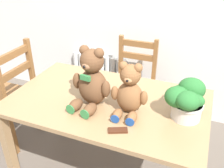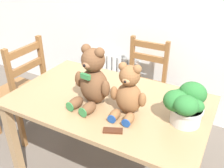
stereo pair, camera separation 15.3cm
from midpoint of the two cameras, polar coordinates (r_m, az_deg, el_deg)
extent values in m
cylinder|color=silver|center=(3.17, -9.38, 2.22)|extent=(0.06, 0.06, 0.59)
cylinder|color=silver|center=(3.14, -8.29, 2.01)|extent=(0.06, 0.06, 0.59)
cylinder|color=silver|center=(3.10, -7.18, 1.80)|extent=(0.06, 0.06, 0.59)
cylinder|color=silver|center=(3.07, -6.04, 1.58)|extent=(0.06, 0.06, 0.59)
cylinder|color=silver|center=(3.04, -4.89, 1.36)|extent=(0.06, 0.06, 0.59)
cylinder|color=silver|center=(3.02, -3.71, 1.14)|extent=(0.06, 0.06, 0.59)
cylinder|color=silver|center=(2.99, -2.51, 0.91)|extent=(0.06, 0.06, 0.59)
cylinder|color=silver|center=(2.97, -1.29, 0.67)|extent=(0.06, 0.06, 0.59)
cylinder|color=silver|center=(2.94, -0.05, 0.43)|extent=(0.06, 0.06, 0.59)
cylinder|color=silver|center=(2.92, 1.20, 0.19)|extent=(0.06, 0.06, 0.59)
cube|color=silver|center=(3.17, -4.12, -3.14)|extent=(0.69, 0.10, 0.04)
cube|color=#9E7A51|center=(1.74, -3.55, -4.08)|extent=(1.36, 0.83, 0.03)
cube|color=#9E7A51|center=(2.07, -24.33, -14.24)|extent=(0.06, 0.06, 0.74)
cube|color=#9E7A51|center=(2.48, -12.92, -4.23)|extent=(0.06, 0.06, 0.74)
cube|color=#9E7A51|center=(2.13, 16.96, -11.10)|extent=(0.06, 0.06, 0.74)
cube|color=brown|center=(2.52, 2.73, -0.61)|extent=(0.40, 0.39, 0.03)
cube|color=brown|center=(2.47, 5.22, -8.01)|extent=(0.04, 0.04, 0.44)
cube|color=brown|center=(2.57, -2.54, -6.22)|extent=(0.04, 0.04, 0.44)
cube|color=brown|center=(2.63, 7.74, 0.48)|extent=(0.04, 0.04, 0.92)
cube|color=brown|center=(2.72, 0.38, 1.84)|extent=(0.04, 0.04, 0.92)
cube|color=brown|center=(2.51, 4.30, 9.09)|extent=(0.32, 0.03, 0.06)
cube|color=brown|center=(2.56, 4.19, 6.27)|extent=(0.32, 0.03, 0.06)
cube|color=brown|center=(2.57, -24.61, -2.73)|extent=(0.41, 0.42, 0.03)
cube|color=brown|center=(2.91, -23.66, -4.19)|extent=(0.04, 0.04, 0.45)
cube|color=brown|center=(2.32, -24.78, -5.21)|extent=(0.04, 0.04, 0.99)
cube|color=brown|center=(2.55, -18.95, -0.91)|extent=(0.04, 0.04, 0.99)
cube|color=brown|center=(2.25, -23.64, 6.15)|extent=(0.03, 0.34, 0.06)
cube|color=brown|center=(2.31, -22.90, 2.63)|extent=(0.03, 0.34, 0.06)
ellipsoid|color=brown|center=(1.64, -7.02, -0.73)|extent=(0.22, 0.19, 0.24)
sphere|color=brown|center=(1.56, -7.43, 5.23)|extent=(0.15, 0.15, 0.15)
sphere|color=brown|center=(1.51, -5.92, 6.97)|extent=(0.06, 0.06, 0.06)
sphere|color=brown|center=(1.57, -9.17, 7.62)|extent=(0.06, 0.06, 0.06)
ellipsoid|color=#8C5F3F|center=(1.52, -8.65, 4.07)|extent=(0.07, 0.06, 0.05)
sphere|color=black|center=(1.50, -9.28, 3.81)|extent=(0.02, 0.02, 0.02)
ellipsoid|color=brown|center=(1.56, -4.21, -1.20)|extent=(0.06, 0.06, 0.11)
ellipsoid|color=brown|center=(1.68, -10.57, 0.65)|extent=(0.06, 0.06, 0.11)
ellipsoid|color=brown|center=(1.58, -7.87, -5.90)|extent=(0.09, 0.13, 0.07)
cylinder|color=#337F42|center=(1.54, -9.15, -6.97)|extent=(0.06, 0.01, 0.06)
ellipsoid|color=brown|center=(1.63, -10.96, -4.79)|extent=(0.09, 0.13, 0.07)
cylinder|color=#337F42|center=(1.60, -12.27, -5.79)|extent=(0.06, 0.01, 0.06)
cube|color=#337F42|center=(1.54, -8.95, 1.34)|extent=(0.07, 0.03, 0.03)
ellipsoid|color=brown|center=(1.56, 1.25, -3.08)|extent=(0.17, 0.15, 0.20)
sphere|color=brown|center=(1.48, 1.31, 2.07)|extent=(0.13, 0.13, 0.13)
sphere|color=brown|center=(1.45, 3.03, 3.62)|extent=(0.05, 0.05, 0.05)
sphere|color=brown|center=(1.47, -0.33, 4.10)|extent=(0.05, 0.05, 0.05)
ellipsoid|color=#B2794C|center=(1.45, 0.74, 0.92)|extent=(0.06, 0.05, 0.04)
sphere|color=black|center=(1.43, 0.45, 0.62)|extent=(0.02, 0.02, 0.02)
ellipsoid|color=brown|center=(1.51, 4.41, -3.29)|extent=(0.05, 0.05, 0.10)
ellipsoid|color=brown|center=(1.56, -2.19, -2.13)|extent=(0.05, 0.05, 0.10)
ellipsoid|color=brown|center=(1.51, 1.66, -7.73)|extent=(0.07, 0.11, 0.06)
cylinder|color=#1E4793|center=(1.47, 1.08, -8.82)|extent=(0.05, 0.01, 0.05)
ellipsoid|color=brown|center=(1.53, -1.64, -7.08)|extent=(0.07, 0.11, 0.06)
cylinder|color=#1E4793|center=(1.49, -2.30, -8.12)|extent=(0.05, 0.01, 0.05)
cylinder|color=beige|center=(1.57, 13.96, -5.91)|extent=(0.18, 0.18, 0.11)
cylinder|color=beige|center=(1.55, 14.16, -4.54)|extent=(0.19, 0.19, 0.02)
ellipsoid|color=#286B2D|center=(1.51, 15.92, -3.74)|extent=(0.10, 0.08, 0.08)
ellipsoid|color=#286B2D|center=(1.57, 15.14, -1.14)|extent=(0.17, 0.14, 0.14)
ellipsoid|color=#286B2D|center=(1.57, 13.15, -1.66)|extent=(0.12, 0.09, 0.08)
ellipsoid|color=#286B2D|center=(1.50, 11.88, -2.97)|extent=(0.15, 0.15, 0.12)
ellipsoid|color=#286B2D|center=(1.46, 14.11, -3.81)|extent=(0.14, 0.14, 0.11)
cube|color=#472314|center=(1.45, -1.73, -10.65)|extent=(0.12, 0.09, 0.01)
camera|label=1|loc=(0.08, -92.79, -1.54)|focal=40.00mm
camera|label=2|loc=(0.08, 87.21, 1.54)|focal=40.00mm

